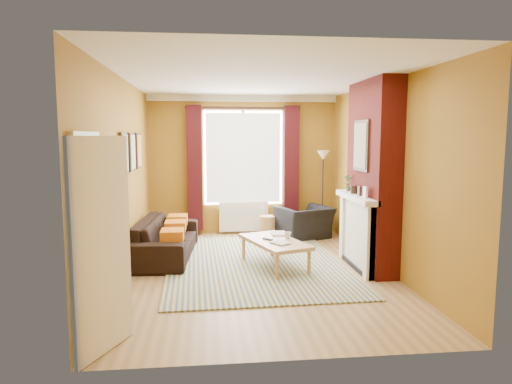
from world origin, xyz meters
TOP-DOWN VIEW (x-y plane):
  - ground at (0.00, 0.00)m, footprint 5.50×5.50m
  - room_walls at (0.63, 0.29)m, footprint 3.82×5.54m
  - striped_rug at (-0.00, 0.39)m, footprint 2.81×3.81m
  - sofa at (-1.42, 0.96)m, footprint 1.01×2.23m
  - armchair at (1.15, 2.09)m, footprint 1.20×1.13m
  - coffee_table at (0.27, 0.14)m, footprint 1.03×1.42m
  - wicker_stool at (0.46, 2.33)m, footprint 0.42×0.42m
  - floor_lamp at (1.55, 2.27)m, footprint 0.28×0.28m
  - book_a at (0.23, -0.16)m, footprint 0.32×0.33m
  - book_b at (0.28, 0.54)m, footprint 0.24×0.32m
  - mug at (0.49, 0.23)m, footprint 0.11×0.11m
  - tv_remote at (0.17, 0.16)m, footprint 0.15×0.16m

SIDE VIEW (x-z plane):
  - ground at x=0.00m, z-range 0.00..0.00m
  - striped_rug at x=0.00m, z-range 0.00..0.02m
  - wicker_stool at x=0.46m, z-range 0.00..0.41m
  - armchair at x=1.15m, z-range 0.00..0.62m
  - sofa at x=-1.42m, z-range 0.00..0.63m
  - coffee_table at x=0.27m, z-range 0.17..0.60m
  - tv_remote at x=0.17m, z-range 0.43..0.45m
  - book_b at x=0.28m, z-range 0.43..0.45m
  - book_a at x=0.23m, z-range 0.43..0.45m
  - mug at x=0.49m, z-range 0.43..0.53m
  - floor_lamp at x=1.55m, z-range 0.49..2.20m
  - room_walls at x=0.63m, z-range -0.04..2.80m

